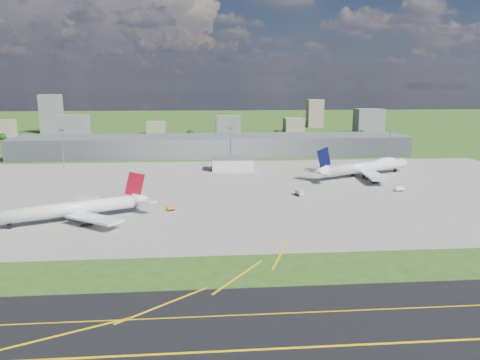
{
  "coord_description": "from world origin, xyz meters",
  "views": [
    {
      "loc": [
        -10.43,
        -196.6,
        53.25
      ],
      "look_at": [
        8.33,
        22.15,
        9.0
      ],
      "focal_mm": 35.0,
      "sensor_mm": 36.0,
      "label": 1
    }
  ],
  "objects": [
    {
      "name": "bldg_ce",
      "position": [
        100.0,
        350.0,
        8.0
      ],
      "size": [
        22.0,
        24.0,
        16.0
      ],
      "primitive_type": "cube",
      "color": "gray",
      "rests_on": "ground"
    },
    {
      "name": "van_white_near",
      "position": [
        38.01,
        25.15,
        1.38
      ],
      "size": [
        3.76,
        5.9,
        2.75
      ],
      "rotation": [
        0.0,
        0.0,
        1.84
      ],
      "color": "silver",
      "rests_on": "ground"
    },
    {
      "name": "bldg_w",
      "position": [
        -140.0,
        300.0,
        12.0
      ],
      "size": [
        28.0,
        22.0,
        24.0
      ],
      "primitive_type": "cube",
      "color": "slate",
      "rests_on": "ground"
    },
    {
      "name": "bldg_tall_e",
      "position": [
        140.0,
        410.0,
        18.0
      ],
      "size": [
        20.0,
        18.0,
        36.0
      ],
      "primitive_type": "cube",
      "color": "gray",
      "rests_on": "ground"
    },
    {
      "name": "bldg_far_w",
      "position": [
        -220.0,
        320.0,
        9.0
      ],
      "size": [
        24.0,
        20.0,
        18.0
      ],
      "primitive_type": "cube",
      "color": "gray",
      "rests_on": "ground"
    },
    {
      "name": "van_white_far",
      "position": [
        91.38,
        30.34,
        1.2
      ],
      "size": [
        4.87,
        2.94,
        2.37
      ],
      "rotation": [
        0.0,
        0.0,
        0.19
      ],
      "color": "white",
      "rests_on": "ground"
    },
    {
      "name": "tug_yellow",
      "position": [
        -23.57,
        2.09,
        0.89
      ],
      "size": [
        3.88,
        3.18,
        1.7
      ],
      "rotation": [
        0.0,
        0.0,
        0.44
      ],
      "color": "orange",
      "rests_on": "ground"
    },
    {
      "name": "tree_c",
      "position": [
        -20.0,
        280.0,
        5.84
      ],
      "size": [
        8.1,
        8.1,
        9.9
      ],
      "color": "#382314",
      "rests_on": "ground"
    },
    {
      "name": "taxiway",
      "position": [
        0.0,
        -110.0,
        0.03
      ],
      "size": [
        1400.0,
        60.0,
        0.06
      ],
      "primitive_type": "cube",
      "color": "black",
      "rests_on": "ground"
    },
    {
      "name": "mast_west",
      "position": [
        -100.0,
        115.0,
        17.71
      ],
      "size": [
        3.5,
        2.0,
        25.9
      ],
      "color": "gray",
      "rests_on": "ground"
    },
    {
      "name": "bldg_cw",
      "position": [
        -60.0,
        340.0,
        7.0
      ],
      "size": [
        20.0,
        18.0,
        14.0
      ],
      "primitive_type": "cube",
      "color": "gray",
      "rests_on": "ground"
    },
    {
      "name": "bldg_tall_w",
      "position": [
        -180.0,
        360.0,
        22.0
      ],
      "size": [
        22.0,
        20.0,
        44.0
      ],
      "primitive_type": "cube",
      "color": "slate",
      "rests_on": "ground"
    },
    {
      "name": "tree_e",
      "position": [
        70.0,
        275.0,
        5.51
      ],
      "size": [
        7.65,
        7.65,
        9.35
      ],
      "color": "#382314",
      "rests_on": "ground"
    },
    {
      "name": "terminal",
      "position": [
        0.0,
        165.0,
        7.5
      ],
      "size": [
        300.0,
        42.0,
        15.0
      ],
      "primitive_type": "cube",
      "color": "slate",
      "rests_on": "ground"
    },
    {
      "name": "tree_w",
      "position": [
        -110.0,
        265.0,
        4.86
      ],
      "size": [
        6.75,
        6.75,
        8.25
      ],
      "color": "#382314",
      "rests_on": "ground"
    },
    {
      "name": "ops_building",
      "position": [
        10.0,
        100.0,
        4.0
      ],
      "size": [
        26.0,
        16.0,
        8.0
      ],
      "primitive_type": "cube",
      "color": "silver",
      "rests_on": "ground"
    },
    {
      "name": "airliner_blue_quad",
      "position": [
        88.47,
        72.03,
        5.46
      ],
      "size": [
        70.79,
        53.67,
        19.66
      ],
      "rotation": [
        0.0,
        0.0,
        0.43
      ],
      "color": "white",
      "rests_on": "ground"
    },
    {
      "name": "tree_far_w",
      "position": [
        -200.0,
        270.0,
        5.18
      ],
      "size": [
        7.2,
        7.2,
        8.8
      ],
      "color": "#382314",
      "rests_on": "ground"
    },
    {
      "name": "bldg_c",
      "position": [
        20.0,
        310.0,
        11.0
      ],
      "size": [
        26.0,
        20.0,
        22.0
      ],
      "primitive_type": "cube",
      "color": "slate",
      "rests_on": "ground"
    },
    {
      "name": "apron",
      "position": [
        10.0,
        40.0,
        0.04
      ],
      "size": [
        360.0,
        190.0,
        0.08
      ],
      "primitive_type": "cube",
      "color": "gray",
      "rests_on": "ground"
    },
    {
      "name": "mast_center",
      "position": [
        10.0,
        115.0,
        17.71
      ],
      "size": [
        3.5,
        2.0,
        25.9
      ],
      "color": "gray",
      "rests_on": "ground"
    },
    {
      "name": "tree_far_e",
      "position": [
        160.0,
        285.0,
        4.53
      ],
      "size": [
        6.3,
        6.3,
        7.7
      ],
      "color": "#382314",
      "rests_on": "ground"
    },
    {
      "name": "airliner_red_twin",
      "position": [
        -61.54,
        -10.13,
        4.77
      ],
      "size": [
        61.58,
        46.4,
        17.9
      ],
      "rotation": [
        0.0,
        0.0,
        3.56
      ],
      "color": "white",
      "rests_on": "ground"
    },
    {
      "name": "mast_east",
      "position": [
        120.0,
        115.0,
        17.71
      ],
      "size": [
        3.5,
        2.0,
        25.9
      ],
      "color": "gray",
      "rests_on": "ground"
    },
    {
      "name": "ground",
      "position": [
        0.0,
        150.0,
        0.0
      ],
      "size": [
        1400.0,
        1400.0,
        0.0
      ],
      "primitive_type": "plane",
      "color": "#2F5019",
      "rests_on": "ground"
    },
    {
      "name": "bldg_e",
      "position": [
        180.0,
        320.0,
        14.0
      ],
      "size": [
        30.0,
        22.0,
        28.0
      ],
      "primitive_type": "cube",
      "color": "slate",
      "rests_on": "ground"
    }
  ]
}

